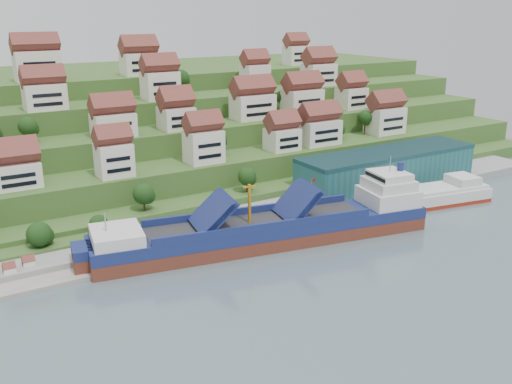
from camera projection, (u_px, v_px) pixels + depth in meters
ground at (275, 241)px, 136.98m from camera, size 300.00×300.00×0.00m
quay at (306, 205)px, 158.75m from camera, size 180.00×14.00×2.20m
pebble_beach at (9, 276)px, 117.88m from camera, size 45.00×20.00×1.00m
hillside at (128, 126)px, 217.98m from camera, size 260.00×128.00×31.00m
hillside_village at (175, 107)px, 178.57m from camera, size 156.06×64.58×29.58m
hillside_trees at (147, 153)px, 157.77m from camera, size 140.29×62.57×31.11m
warehouse at (387, 167)px, 174.36m from camera, size 60.00×15.00×10.00m
flagpole at (312, 191)px, 151.99m from camera, size 1.28×0.16×8.00m
cargo_ship at (275, 229)px, 135.18m from camera, size 82.43×26.58×18.11m
second_ship at (444, 194)px, 163.91m from camera, size 28.63×14.51×7.93m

